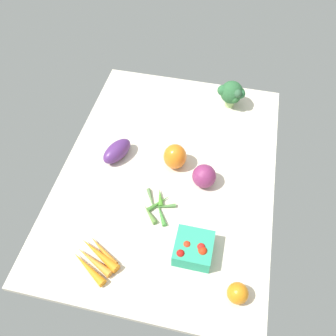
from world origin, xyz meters
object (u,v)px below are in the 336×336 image
(red_onion_center, at_px, (204,176))
(heirloom_tomato_orange, at_px, (238,293))
(okra_pile, at_px, (157,206))
(broccoli_head, at_px, (232,93))
(eggplant, at_px, (117,151))
(berry_basket, at_px, (194,248))
(bell_pepper_orange, at_px, (175,156))
(carrot_bunch, at_px, (96,259))

(red_onion_center, height_order, heirloom_tomato_orange, red_onion_center)
(okra_pile, xyz_separation_m, heirloom_tomato_orange, (-0.24, -0.29, 0.02))
(okra_pile, relative_size, heirloom_tomato_orange, 2.31)
(broccoli_head, height_order, eggplant, broccoli_head)
(berry_basket, height_order, broccoli_head, broccoli_head)
(red_onion_center, height_order, okra_pile, red_onion_center)
(red_onion_center, distance_m, bell_pepper_orange, 0.13)
(broccoli_head, distance_m, bell_pepper_orange, 0.39)
(broccoli_head, xyz_separation_m, okra_pile, (-0.55, 0.18, -0.06))
(berry_basket, height_order, bell_pepper_orange, bell_pepper_orange)
(eggplant, relative_size, heirloom_tomato_orange, 2.10)
(red_onion_center, bearing_deg, broccoli_head, -6.14)
(red_onion_center, xyz_separation_m, heirloom_tomato_orange, (-0.37, -0.16, -0.01))
(eggplant, xyz_separation_m, bell_pepper_orange, (0.01, -0.22, 0.02))
(okra_pile, bearing_deg, berry_basket, -132.77)
(red_onion_center, relative_size, okra_pile, 0.59)
(carrot_bunch, height_order, bell_pepper_orange, bell_pepper_orange)
(berry_basket, height_order, eggplant, berry_basket)
(red_onion_center, distance_m, carrot_bunch, 0.45)
(eggplant, bearing_deg, red_onion_center, -72.68)
(broccoli_head, distance_m, heirloom_tomato_orange, 0.80)
(bell_pepper_orange, bearing_deg, berry_basket, -158.78)
(carrot_bunch, xyz_separation_m, heirloom_tomato_orange, (-0.02, -0.43, 0.02))
(carrot_bunch, distance_m, eggplant, 0.41)
(carrot_bunch, xyz_separation_m, eggplant, (0.41, 0.06, 0.02))
(carrot_bunch, bearing_deg, berry_basket, -72.70)
(red_onion_center, distance_m, okra_pile, 0.19)
(broccoli_head, bearing_deg, eggplant, 134.36)
(broccoli_head, bearing_deg, red_onion_center, 173.86)
(okra_pile, bearing_deg, bell_pepper_orange, -5.91)
(broccoli_head, relative_size, okra_pile, 0.83)
(carrot_bunch, xyz_separation_m, bell_pepper_orange, (0.41, -0.16, 0.03))
(broccoli_head, bearing_deg, okra_pile, 161.88)
(berry_basket, relative_size, carrot_bunch, 0.73)
(carrot_bunch, relative_size, eggplant, 1.23)
(bell_pepper_orange, xyz_separation_m, okra_pile, (-0.19, 0.02, -0.04))
(berry_basket, distance_m, okra_pile, 0.20)
(berry_basket, distance_m, heirloom_tomato_orange, 0.18)
(berry_basket, bearing_deg, broccoli_head, -2.83)
(heirloom_tomato_orange, bearing_deg, red_onion_center, 22.64)
(berry_basket, bearing_deg, carrot_bunch, 107.30)
(red_onion_center, relative_size, heirloom_tomato_orange, 1.36)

